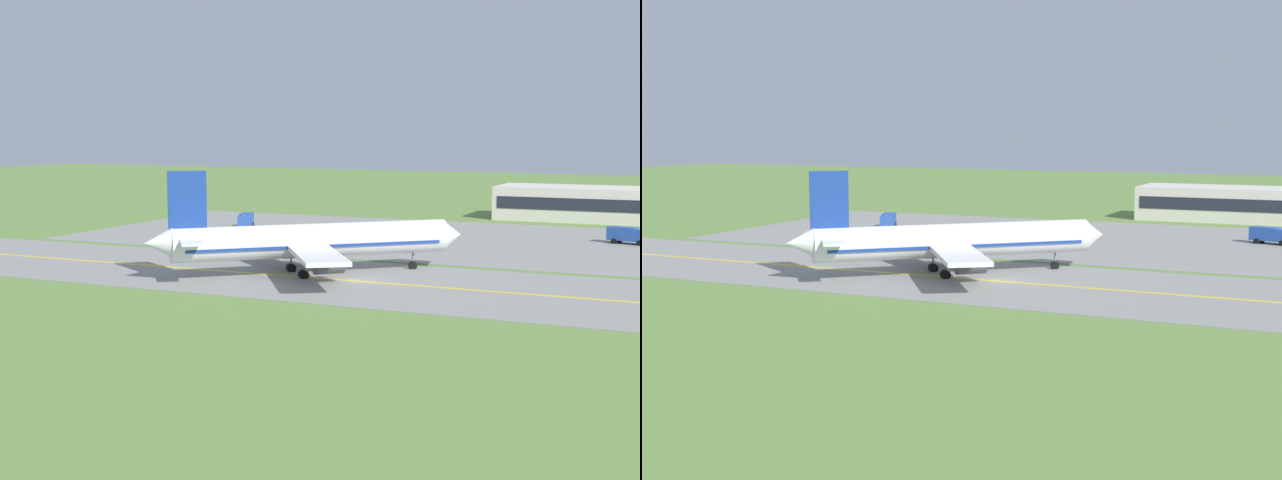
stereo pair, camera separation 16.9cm
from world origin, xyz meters
The scene contains 8 objects.
ground_plane centered at (0.00, 0.00, 0.00)m, with size 500.00×500.00×0.00m, color olive.
taxiway_strip centered at (0.00, 0.00, 0.05)m, with size 240.00×28.00×0.10m, color gray.
apron_pad centered at (10.00, 42.00, 0.05)m, with size 140.00×52.00×0.10m, color gray.
taxiway_centreline centered at (0.00, 0.00, 0.11)m, with size 220.00×0.60×0.01m, color yellow.
airplane_lead centered at (-6.98, 2.15, 4.13)m, with size 32.20×30.18×12.70m.
service_truck_baggage centered at (24.91, 47.48, 1.53)m, with size 6.33×3.61×2.60m.
service_truck_fuel centered at (-37.98, 42.38, 1.53)m, with size 4.06×6.34×2.60m.
terminal_building centered at (21.53, 81.62, 3.18)m, with size 47.88×14.03×7.52m.
Camera 2 is at (38.29, -94.35, 17.71)m, focal length 50.59 mm.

